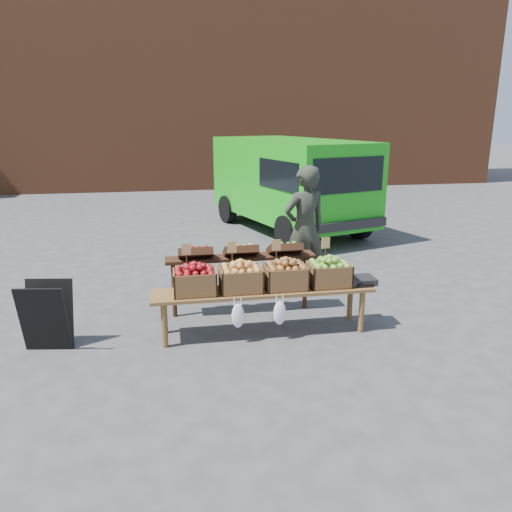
{
  "coord_description": "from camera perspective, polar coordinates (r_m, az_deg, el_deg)",
  "views": [
    {
      "loc": [
        -0.75,
        -5.23,
        2.59
      ],
      "look_at": [
        0.35,
        0.89,
        0.85
      ],
      "focal_mm": 35.0,
      "sensor_mm": 36.0,
      "label": 1
    }
  ],
  "objects": [
    {
      "name": "back_table",
      "position": [
        6.74,
        -1.74,
        -2.27
      ],
      "size": [
        2.1,
        0.44,
        1.04
      ],
      "primitive_type": null,
      "color": "black",
      "rests_on": "ground"
    },
    {
      "name": "ground",
      "position": [
        5.89,
        -1.88,
        -10.5
      ],
      "size": [
        80.0,
        80.0,
        0.0
      ],
      "primitive_type": "plane",
      "color": "#424244"
    },
    {
      "name": "delivery_van",
      "position": [
        11.69,
        3.84,
        8.02
      ],
      "size": [
        3.43,
        5.1,
        2.09
      ],
      "primitive_type": null,
      "rotation": [
        0.0,
        0.0,
        0.3
      ],
      "color": "#16A216",
      "rests_on": "ground"
    },
    {
      "name": "crate_golden_apples",
      "position": [
        5.93,
        -7.01,
        -2.97
      ],
      "size": [
        0.5,
        0.4,
        0.28
      ],
      "primitive_type": null,
      "color": "maroon",
      "rests_on": "display_bench"
    },
    {
      "name": "vendor",
      "position": [
        7.54,
        5.57,
        3.05
      ],
      "size": [
        0.8,
        0.63,
        1.91
      ],
      "primitive_type": "imported",
      "rotation": [
        0.0,
        0.0,
        3.42
      ],
      "color": "#282C22",
      "rests_on": "ground"
    },
    {
      "name": "weighing_scale",
      "position": [
        6.41,
        11.89,
        -2.72
      ],
      "size": [
        0.34,
        0.3,
        0.08
      ],
      "primitive_type": "cube",
      "color": "#232325",
      "rests_on": "display_bench"
    },
    {
      "name": "crate_russet_pears",
      "position": [
        5.98,
        -1.75,
        -2.69
      ],
      "size": [
        0.5,
        0.4,
        0.28
      ],
      "primitive_type": null,
      "color": "gold",
      "rests_on": "display_bench"
    },
    {
      "name": "crate_red_apples",
      "position": [
        6.08,
        3.39,
        -2.4
      ],
      "size": [
        0.5,
        0.4,
        0.28
      ],
      "primitive_type": null,
      "color": "#A26633",
      "rests_on": "display_bench"
    },
    {
      "name": "chalkboard_sign",
      "position": [
        6.18,
        -22.81,
        -6.36
      ],
      "size": [
        0.57,
        0.37,
        0.81
      ],
      "primitive_type": null,
      "rotation": [
        0.0,
        0.0,
        -0.15
      ],
      "color": "black",
      "rests_on": "ground"
    },
    {
      "name": "crate_green_apples",
      "position": [
        6.23,
        8.31,
        -2.1
      ],
      "size": [
        0.5,
        0.4,
        0.28
      ],
      "primitive_type": null,
      "color": "#5A862B",
      "rests_on": "display_bench"
    },
    {
      "name": "display_bench",
      "position": [
        6.17,
        0.83,
        -6.29
      ],
      "size": [
        2.7,
        0.56,
        0.57
      ],
      "primitive_type": null,
      "color": "brown",
      "rests_on": "ground"
    },
    {
      "name": "brick_building",
      "position": [
        20.39,
        -8.66,
        22.28
      ],
      "size": [
        24.0,
        4.0,
        10.0
      ],
      "primitive_type": "cube",
      "color": "brown",
      "rests_on": "ground"
    }
  ]
}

